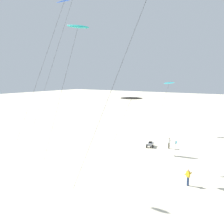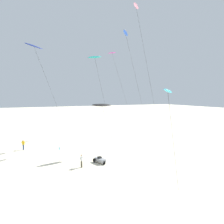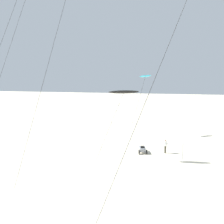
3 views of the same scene
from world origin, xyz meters
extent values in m
plane|color=beige|center=(0.00, 0.00, 0.00)|extent=(260.00, 260.00, 0.00)
ellipsoid|color=black|center=(1.73, 8.11, 7.55)|extent=(1.39, 3.44, 0.58)
cylinder|color=#262626|center=(1.18, 9.51, 3.71)|extent=(1.13, 2.83, 7.43)
cylinder|color=#262626|center=(-2.38, 19.50, 11.96)|extent=(3.27, 8.29, 23.93)
ellipsoid|color=#33BFE0|center=(16.06, 8.21, 9.35)|extent=(1.94, 2.04, 0.57)
cylinder|color=#262626|center=(15.60, 9.40, 4.64)|extent=(0.96, 2.40, 9.28)
cylinder|color=#262626|center=(-7.97, 12.43, 8.05)|extent=(1.79, 4.52, 16.10)
cylinder|color=#262626|center=(-11.51, 2.91, 8.90)|extent=(2.60, 6.58, 17.81)
cylinder|color=#4C4738|center=(5.59, 3.83, 0.44)|extent=(0.22, 0.22, 0.88)
cube|color=white|center=(5.59, 3.83, 1.17)|extent=(0.39, 0.33, 0.58)
sphere|color=tan|center=(5.59, 3.83, 1.57)|extent=(0.20, 0.20, 0.20)
cylinder|color=white|center=(5.78, 3.74, 1.22)|extent=(0.30, 0.49, 0.39)
cylinder|color=white|center=(5.39, 3.93, 1.22)|extent=(0.30, 0.49, 0.39)
cube|color=gray|center=(5.03, 6.53, 0.44)|extent=(1.83, 1.13, 0.36)
cube|color=black|center=(4.88, 6.49, 0.72)|extent=(0.54, 0.54, 0.20)
cylinder|color=black|center=(5.80, 6.75, 0.26)|extent=(0.53, 0.26, 0.52)
cylinder|color=black|center=(4.21, 6.77, 0.26)|extent=(0.53, 0.26, 0.52)
cylinder|color=black|center=(4.45, 5.90, 0.26)|extent=(0.53, 0.26, 0.52)
cylinder|color=gray|center=(2.24, 1.65, 1.05)|extent=(0.05, 0.05, 2.10)
cube|color=#33BFE0|center=(2.52, 1.65, 1.90)|extent=(0.52, 0.03, 0.36)
camera|label=1|loc=(-30.89, -10.26, 10.72)|focal=42.58mm
camera|label=2|loc=(28.65, -2.54, 8.99)|focal=31.26mm
camera|label=3|loc=(-27.28, 0.65, 9.09)|focal=43.92mm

